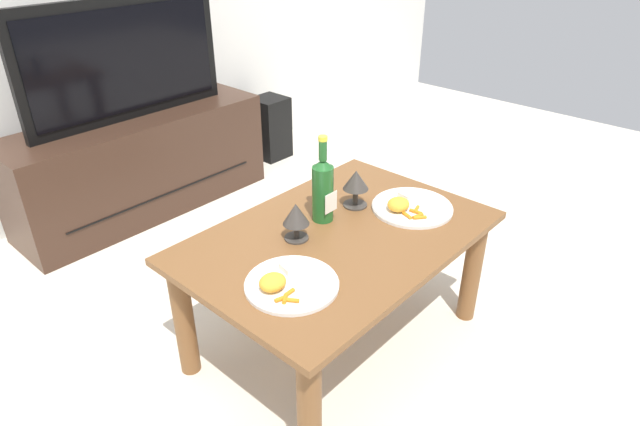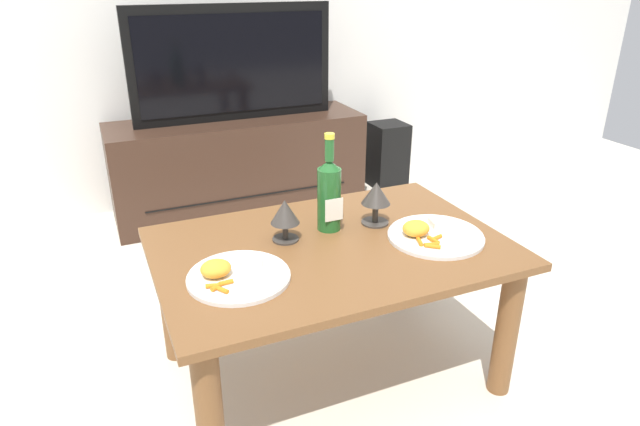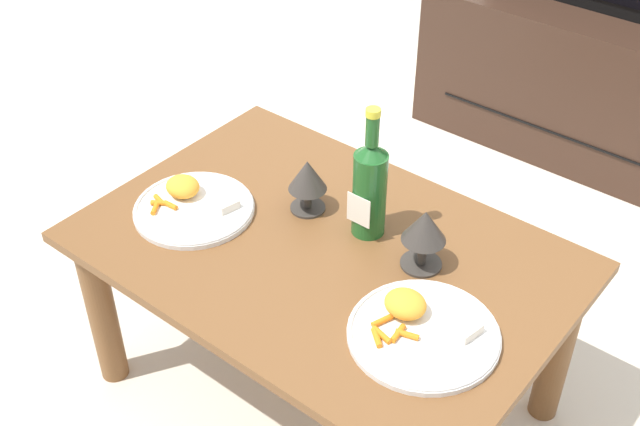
% 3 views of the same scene
% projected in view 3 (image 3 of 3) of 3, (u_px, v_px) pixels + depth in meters
% --- Properties ---
extents(ground_plane, '(6.40, 6.40, 0.00)m').
position_uv_depth(ground_plane, '(324.00, 391.00, 2.08)').
color(ground_plane, beige).
extents(dining_table, '(1.06, 0.72, 0.48)m').
position_uv_depth(dining_table, '(324.00, 278.00, 1.84)').
color(dining_table, brown).
rests_on(dining_table, ground_plane).
extents(tv_stand, '(1.35, 0.42, 0.52)m').
position_uv_depth(tv_stand, '(617.00, 92.00, 2.76)').
color(tv_stand, '#382319').
rests_on(tv_stand, ground_plane).
extents(wine_bottle, '(0.08, 0.08, 0.32)m').
position_uv_depth(wine_bottle, '(370.00, 185.00, 1.75)').
color(wine_bottle, '#1E5923').
rests_on(wine_bottle, dining_table).
extents(goblet_left, '(0.09, 0.09, 0.13)m').
position_uv_depth(goblet_left, '(307.00, 178.00, 1.84)').
color(goblet_left, '#38332D').
rests_on(goblet_left, dining_table).
extents(goblet_right, '(0.09, 0.09, 0.14)m').
position_uv_depth(goblet_right, '(424.00, 229.00, 1.68)').
color(goblet_right, '#38332D').
rests_on(goblet_right, dining_table).
extents(dinner_plate_left, '(0.28, 0.28, 0.06)m').
position_uv_depth(dinner_plate_left, '(193.00, 205.00, 1.88)').
color(dinner_plate_left, white).
rests_on(dinner_plate_left, dining_table).
extents(dinner_plate_right, '(0.30, 0.30, 0.06)m').
position_uv_depth(dinner_plate_right, '(422.00, 329.00, 1.57)').
color(dinner_plate_right, white).
rests_on(dinner_plate_right, dining_table).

